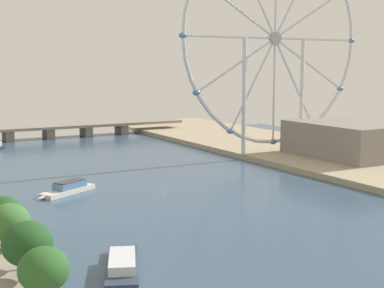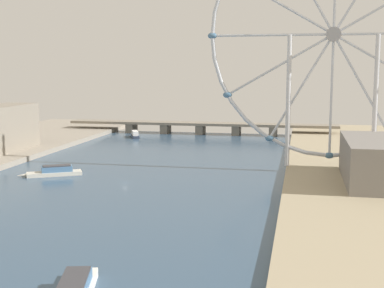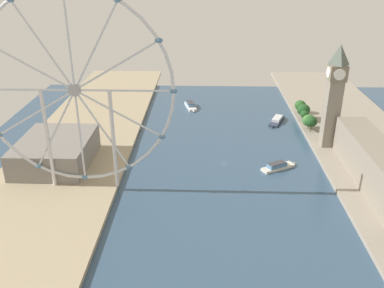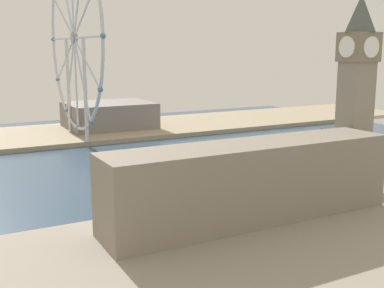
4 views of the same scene
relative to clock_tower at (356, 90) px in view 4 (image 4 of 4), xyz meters
name	(u,v)px [view 4 (image 4 of 4)]	position (x,y,z in m)	size (l,w,h in m)	color
ground_plane	(200,161)	(85.24, 27.64, -45.52)	(405.86, 405.86, 0.00)	#334C66
riverbank_left	(362,223)	(-32.69, 27.64, -44.02)	(90.00, 520.00, 3.00)	gray
riverbank_right	(126,129)	(203.17, 27.64, -44.02)	(90.00, 520.00, 3.00)	tan
clock_tower	(356,90)	(0.00, 0.00, 0.00)	(13.95, 13.95, 81.52)	gray
parliament_block	(251,182)	(-13.52, 62.27, -28.73)	(22.00, 108.54, 27.58)	gray
ferris_wheel	(74,39)	(179.51, 70.97, 23.18)	(125.61, 3.20, 128.46)	silver
riverside_hall	(109,115)	(209.63, 38.39, -33.01)	(50.67, 63.39, 19.02)	gray
tour_boat_0	(328,132)	(114.59, -96.52, -43.30)	(13.62, 30.40, 5.46)	white
tour_boat_2	(223,176)	(45.39, 37.41, -43.50)	(29.37, 19.36, 5.10)	beige
tour_boat_3	(383,161)	(31.54, -57.55, -43.72)	(18.85, 33.63, 4.47)	#2D384C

